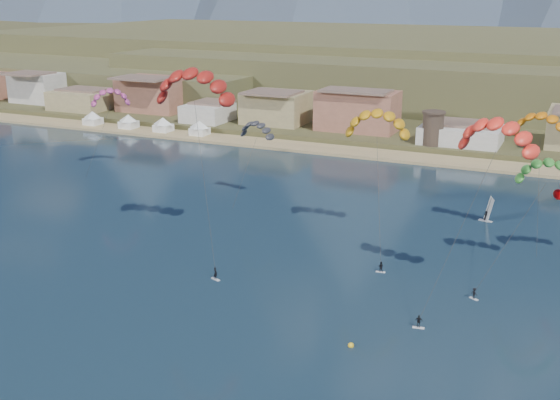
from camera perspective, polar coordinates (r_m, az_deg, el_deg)
name	(u,v)px	position (r m, az deg, el deg)	size (l,w,h in m)	color
ground	(160,365)	(78.27, -9.97, -13.44)	(2400.00, 2400.00, 0.00)	black
beach	(404,157)	(170.26, 10.33, 3.59)	(2200.00, 12.00, 0.90)	tan
land	(543,39)	(617.45, 21.13, 12.44)	(2200.00, 900.00, 4.00)	brown
foothills	(543,71)	(289.50, 21.17, 10.05)	(940.00, 210.00, 18.00)	brown
town	(282,105)	(196.43, 0.18, 7.98)	(400.00, 24.00, 12.00)	silver
watchtower	(433,128)	(175.54, 12.68, 5.91)	(5.82, 5.82, 8.60)	#47382D
beach_tents	(145,119)	(201.32, -11.25, 6.64)	(43.40, 6.40, 5.00)	white
kitesurfer_red	(194,80)	(104.34, -7.24, 9.89)	(16.53, 14.86, 30.58)	silver
kitesurfer_yellow	(378,119)	(108.79, 8.17, 6.69)	(11.47, 16.18, 24.28)	silver
kitesurfer_orange	(498,130)	(89.42, 17.76, 5.58)	(12.21, 16.05, 26.65)	silver
kitesurfer_green	(547,169)	(102.42, 21.43, 2.46)	(11.93, 16.06, 20.36)	silver
distant_kite_pink	(110,94)	(156.07, -14.03, 8.58)	(8.85, 8.52, 20.31)	#262626
distant_kite_dark	(257,127)	(130.41, -1.97, 6.14)	(7.99, 6.10, 17.24)	#262626
distant_kite_orange	(542,121)	(114.69, 21.07, 6.18)	(10.22, 6.92, 22.75)	#262626
windsurfer	(487,214)	(126.59, 16.93, -1.11)	(2.55, 2.80, 4.36)	silver
buoy	(351,345)	(81.05, 5.95, -12.01)	(0.70, 0.70, 0.70)	yellow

